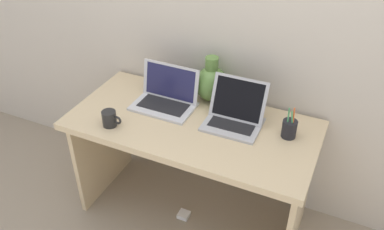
% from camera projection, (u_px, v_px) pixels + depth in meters
% --- Properties ---
extents(ground_plane, '(6.00, 6.00, 0.00)m').
position_uv_depth(ground_plane, '(192.00, 212.00, 2.66)').
color(ground_plane, gray).
extents(back_wall, '(4.40, 0.04, 2.40)m').
position_uv_depth(back_wall, '(220.00, 16.00, 2.25)').
color(back_wall, beige).
rests_on(back_wall, ground).
extents(desk, '(1.37, 0.66, 0.72)m').
position_uv_depth(desk, '(192.00, 145.00, 2.34)').
color(desk, '#D1B78C').
rests_on(desk, ground).
extents(laptop_left, '(0.35, 0.24, 0.23)m').
position_uv_depth(laptop_left, '(167.00, 95.00, 2.37)').
color(laptop_left, silver).
rests_on(laptop_left, desk).
extents(laptop_right, '(0.31, 0.25, 0.24)m').
position_uv_depth(laptop_right, '(235.00, 113.00, 2.22)').
color(laptop_right, '#B2B2B7').
rests_on(laptop_right, desk).
extents(green_vase, '(0.19, 0.19, 0.27)m').
position_uv_depth(green_vase, '(211.00, 83.00, 2.39)').
color(green_vase, '#5B843D').
rests_on(green_vase, desk).
extents(coffee_mug, '(0.12, 0.08, 0.09)m').
position_uv_depth(coffee_mug, '(110.00, 119.00, 2.20)').
color(coffee_mug, black).
rests_on(coffee_mug, desk).
extents(pen_cup, '(0.08, 0.08, 0.19)m').
position_uv_depth(pen_cup, '(289.00, 128.00, 2.12)').
color(pen_cup, black).
rests_on(pen_cup, desk).
extents(power_brick, '(0.07, 0.07, 0.03)m').
position_uv_depth(power_brick, '(184.00, 215.00, 2.62)').
color(power_brick, white).
rests_on(power_brick, ground).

